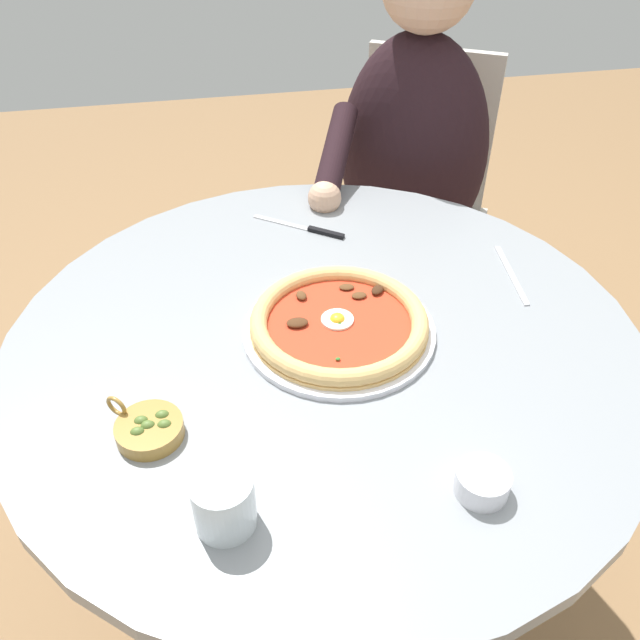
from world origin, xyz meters
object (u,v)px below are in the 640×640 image
(dining_table, at_px, (324,398))
(steak_knife, at_px, (312,229))
(water_glass, at_px, (224,504))
(diner_person, at_px, (405,224))
(ramekin_capers, at_px, (482,482))
(fork_utensil, at_px, (511,274))
(pizza_on_plate, at_px, (339,324))
(cafe_chair_diner, at_px, (417,195))
(olive_pan, at_px, (149,428))

(dining_table, height_order, steak_knife, steak_knife)
(water_glass, xyz_separation_m, steak_knife, (0.22, 0.63, -0.03))
(dining_table, bearing_deg, steak_knife, 83.49)
(steak_knife, xyz_separation_m, diner_person, (0.30, 0.30, -0.20))
(diner_person, bearing_deg, ramekin_capers, -101.61)
(steak_knife, distance_m, ramekin_capers, 0.65)
(water_glass, height_order, steak_knife, water_glass)
(fork_utensil, height_order, diner_person, diner_person)
(diner_person, bearing_deg, fork_utensil, -86.47)
(ramekin_capers, relative_size, diner_person, 0.06)
(water_glass, xyz_separation_m, fork_utensil, (0.55, 0.42, -0.03))
(fork_utensil, bearing_deg, dining_table, -164.11)
(steak_knife, bearing_deg, dining_table, -96.51)
(dining_table, relative_size, steak_knife, 6.12)
(pizza_on_plate, xyz_separation_m, diner_person, (0.31, 0.61, -0.22))
(ramekin_capers, xyz_separation_m, fork_utensil, (0.23, 0.43, -0.02))
(pizza_on_plate, height_order, cafe_chair_diner, cafe_chair_diner)
(diner_person, distance_m, cafe_chair_diner, 0.14)
(pizza_on_plate, bearing_deg, diner_person, 63.41)
(dining_table, bearing_deg, pizza_on_plate, 13.34)
(dining_table, relative_size, pizza_on_plate, 3.29)
(water_glass, distance_m, fork_utensil, 0.69)
(dining_table, relative_size, water_glass, 13.26)
(water_glass, height_order, diner_person, diner_person)
(water_glass, height_order, cafe_chair_diner, cafe_chair_diner)
(steak_knife, bearing_deg, cafe_chair_diner, 49.34)
(fork_utensil, bearing_deg, cafe_chair_diner, 86.71)
(steak_knife, xyz_separation_m, fork_utensil, (0.33, -0.21, -0.00))
(water_glass, relative_size, cafe_chair_diner, 0.09)
(olive_pan, distance_m, cafe_chair_diner, 1.14)
(water_glass, bearing_deg, cafe_chair_diner, 61.14)
(pizza_on_plate, bearing_deg, fork_utensil, 16.08)
(steak_knife, height_order, cafe_chair_diner, cafe_chair_diner)
(steak_knife, xyz_separation_m, ramekin_capers, (0.10, -0.65, 0.02))
(ramekin_capers, xyz_separation_m, cafe_chair_diner, (0.26, 1.07, -0.21))
(ramekin_capers, distance_m, diner_person, 0.99)
(pizza_on_plate, bearing_deg, cafe_chair_diner, 62.99)
(steak_knife, xyz_separation_m, cafe_chair_diner, (0.37, 0.43, -0.19))
(water_glass, bearing_deg, diner_person, 61.16)
(dining_table, xyz_separation_m, ramekin_capers, (0.14, -0.33, 0.16))
(pizza_on_plate, height_order, water_glass, water_glass)
(olive_pan, relative_size, fork_utensil, 0.57)
(water_glass, bearing_deg, fork_utensil, 37.35)
(pizza_on_plate, relative_size, steak_knife, 1.86)
(fork_utensil, bearing_deg, ramekin_capers, -117.72)
(dining_table, relative_size, cafe_chair_diner, 1.13)
(pizza_on_plate, distance_m, ramekin_capers, 0.35)
(steak_knife, bearing_deg, diner_person, 45.47)
(steak_knife, bearing_deg, fork_utensil, -33.13)
(dining_table, relative_size, olive_pan, 9.92)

